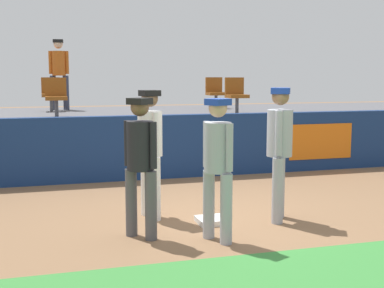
{
  "coord_description": "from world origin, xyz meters",
  "views": [
    {
      "loc": [
        -2.35,
        -6.89,
        2.05
      ],
      "look_at": [
        -0.13,
        0.85,
        1.0
      ],
      "focal_mm": 48.58,
      "sensor_mm": 36.0,
      "label": 1
    }
  ],
  "objects": [
    {
      "name": "ground_plane",
      "position": [
        0.0,
        0.0,
        0.0
      ],
      "size": [
        60.0,
        60.0,
        0.0
      ],
      "primitive_type": "plane",
      "color": "#846042"
    },
    {
      "name": "first_base",
      "position": [
        -0.13,
        -0.15,
        0.04
      ],
      "size": [
        0.4,
        0.4,
        0.08
      ],
      "primitive_type": "cube",
      "color": "white",
      "rests_on": "ground_plane"
    },
    {
      "name": "player_fielder_home",
      "position": [
        -0.88,
        0.4,
        1.07
      ],
      "size": [
        0.42,
        0.6,
        1.86
      ],
      "rotation": [
        0.0,
        0.0,
        -1.36
      ],
      "color": "white",
      "rests_on": "ground_plane"
    },
    {
      "name": "player_runner_visitor",
      "position": [
        0.84,
        -0.26,
        1.1
      ],
      "size": [
        0.49,
        0.49,
        1.89
      ],
      "rotation": [
        0.0,
        0.0,
        -2.08
      ],
      "color": "#9EA3AD",
      "rests_on": "ground_plane"
    },
    {
      "name": "player_coach_visitor",
      "position": [
        -0.3,
        -0.91,
        1.03
      ],
      "size": [
        0.45,
        0.46,
        1.78
      ],
      "rotation": [
        0.0,
        0.0,
        -1.15
      ],
      "color": "#9EA3AD",
      "rests_on": "ground_plane"
    },
    {
      "name": "player_umpire",
      "position": [
        -1.19,
        -0.52,
        1.04
      ],
      "size": [
        0.48,
        0.48,
        1.79
      ],
      "rotation": [
        0.0,
        0.0,
        -0.86
      ],
      "color": "#4C4C51",
      "rests_on": "ground_plane"
    },
    {
      "name": "field_wall",
      "position": [
        0.02,
        3.25,
        0.64
      ],
      "size": [
        18.0,
        0.26,
        1.28
      ],
      "color": "navy",
      "rests_on": "ground_plane"
    },
    {
      "name": "bleacher_platform",
      "position": [
        0.0,
        5.82,
        0.59
      ],
      "size": [
        18.0,
        4.8,
        1.19
      ],
      "primitive_type": "cube",
      "color": "#59595E",
      "rests_on": "ground_plane"
    },
    {
      "name": "seat_back_left",
      "position": [
        -2.15,
        6.49,
        1.66
      ],
      "size": [
        0.45,
        0.44,
        0.84
      ],
      "color": "#4C4C51",
      "rests_on": "bleacher_platform"
    },
    {
      "name": "seat_back_right",
      "position": [
        2.15,
        6.49,
        1.66
      ],
      "size": [
        0.47,
        0.44,
        0.84
      ],
      "color": "#4C4C51",
      "rests_on": "bleacher_platform"
    },
    {
      "name": "seat_front_left",
      "position": [
        -2.07,
        4.69,
        1.66
      ],
      "size": [
        0.45,
        0.44,
        0.84
      ],
      "color": "#4C4C51",
      "rests_on": "bleacher_platform"
    },
    {
      "name": "seat_front_right",
      "position": [
        2.06,
        4.69,
        1.66
      ],
      "size": [
        0.47,
        0.44,
        0.84
      ],
      "color": "#4C4C51",
      "rests_on": "bleacher_platform"
    },
    {
      "name": "spectator_hooded",
      "position": [
        -1.92,
        7.03,
        2.23
      ],
      "size": [
        0.5,
        0.38,
        1.8
      ],
      "rotation": [
        0.0,
        0.0,
        3.02
      ],
      "color": "#33384C",
      "rests_on": "bleacher_platform"
    }
  ]
}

